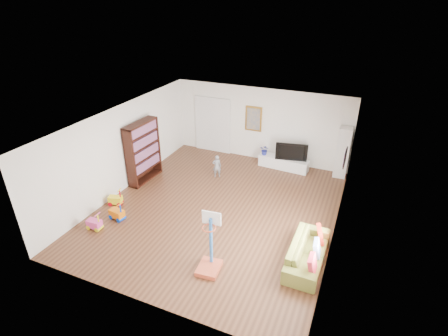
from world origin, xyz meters
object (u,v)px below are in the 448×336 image
at_px(bookshelf, 143,152).
at_px(basketball_hoop, 208,245).
at_px(media_console, 284,163).
at_px(sofa, 307,252).

height_order(bookshelf, basketball_hoop, bookshelf).
height_order(media_console, basketball_hoop, basketball_hoop).
distance_m(media_console, sofa, 4.85).
bearing_deg(bookshelf, sofa, -15.71).
xyz_separation_m(bookshelf, basketball_hoop, (3.81, -3.05, -0.28)).
distance_m(bookshelf, basketball_hoop, 4.89).
relative_size(media_console, sofa, 0.92).
relative_size(bookshelf, basketball_hoop, 1.39).
bearing_deg(basketball_hoop, bookshelf, 135.71).
relative_size(bookshelf, sofa, 1.05).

